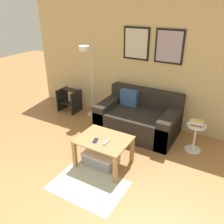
{
  "coord_description": "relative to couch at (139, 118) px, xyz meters",
  "views": [
    {
      "loc": [
        1.67,
        -0.79,
        2.44
      ],
      "look_at": [
        0.04,
        2.07,
        0.85
      ],
      "focal_mm": 38.0,
      "sensor_mm": 36.0,
      "label": 1
    }
  ],
  "objects": [
    {
      "name": "floor_lamp",
      "position": [
        -1.22,
        0.06,
        0.78
      ],
      "size": [
        0.28,
        0.49,
        1.59
      ],
      "color": "silver",
      "rests_on": "ground_plane"
    },
    {
      "name": "cell_phone",
      "position": [
        -0.13,
        -1.35,
        0.19
      ],
      "size": [
        0.1,
        0.15,
        0.01
      ],
      "primitive_type": "cube",
      "rotation": [
        0.0,
        0.0,
        0.27
      ],
      "color": "#1E2338",
      "rests_on": "coffee_table"
    },
    {
      "name": "coffee_table",
      "position": [
        -0.05,
        -1.24,
        0.09
      ],
      "size": [
        0.8,
        0.64,
        0.47
      ],
      "color": "#AD7F4C",
      "rests_on": "ground_plane"
    },
    {
      "name": "area_rug",
      "position": [
        0.02,
        -1.78,
        -0.29
      ],
      "size": [
        1.06,
        0.75,
        0.01
      ],
      "primitive_type": "cube",
      "color": "#B2B79E",
      "rests_on": "ground_plane"
    },
    {
      "name": "remote_control",
      "position": [
        0.05,
        -1.32,
        0.19
      ],
      "size": [
        0.04,
        0.15,
        0.02
      ],
      "primitive_type": "cube",
      "rotation": [
        0.0,
        0.0,
        -0.0
      ],
      "color": "#99999E",
      "rests_on": "coffee_table"
    },
    {
      "name": "storage_bin",
      "position": [
        -0.1,
        -1.24,
        -0.18
      ],
      "size": [
        0.53,
        0.41,
        0.21
      ],
      "color": "gray",
      "rests_on": "ground_plane"
    },
    {
      "name": "book_stack",
      "position": [
        1.11,
        -0.13,
        0.26
      ],
      "size": [
        0.24,
        0.19,
        0.08
      ],
      "color": "#D18438",
      "rests_on": "side_table"
    },
    {
      "name": "wall_back",
      "position": [
        -0.06,
        0.5,
        0.99
      ],
      "size": [
        5.6,
        0.09,
        2.55
      ],
      "color": "tan",
      "rests_on": "ground_plane"
    },
    {
      "name": "step_stool",
      "position": [
        -1.81,
        0.09,
        -0.01
      ],
      "size": [
        0.46,
        0.39,
        0.52
      ],
      "color": "black",
      "rests_on": "ground_plane"
    },
    {
      "name": "couch",
      "position": [
        0.0,
        0.0,
        0.0
      ],
      "size": [
        1.51,
        0.95,
        0.8
      ],
      "color": "#28231E",
      "rests_on": "ground_plane"
    },
    {
      "name": "side_table",
      "position": [
        1.12,
        -0.12,
        0.01
      ],
      "size": [
        0.33,
        0.33,
        0.5
      ],
      "color": "white",
      "rests_on": "ground_plane"
    }
  ]
}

